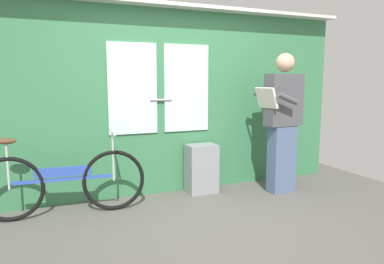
{
  "coord_description": "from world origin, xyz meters",
  "views": [
    {
      "loc": [
        -1.54,
        -3.19,
        1.45
      ],
      "look_at": [
        0.01,
        0.56,
        0.86
      ],
      "focal_mm": 33.27,
      "sensor_mm": 36.0,
      "label": 1
    }
  ],
  "objects": [
    {
      "name": "ground_plane",
      "position": [
        0.0,
        0.0,
        -0.02
      ],
      "size": [
        5.78,
        3.85,
        0.04
      ],
      "primitive_type": "cube",
      "color": "#56544F"
    },
    {
      "name": "train_door_wall",
      "position": [
        -0.01,
        1.12,
        1.23
      ],
      "size": [
        4.78,
        0.28,
        2.36
      ],
      "color": "#387A4C",
      "rests_on": "ground_plane"
    },
    {
      "name": "trash_bin_by_wall",
      "position": [
        0.29,
        0.9,
        0.32
      ],
      "size": [
        0.38,
        0.28,
        0.63
      ],
      "primitive_type": "cube",
      "color": "gray",
      "rests_on": "ground_plane"
    },
    {
      "name": "bicycle_near_door",
      "position": [
        -1.41,
        0.73,
        0.37
      ],
      "size": [
        1.73,
        0.44,
        0.89
      ],
      "rotation": [
        0.0,
        0.0,
        -0.07
      ],
      "color": "black",
      "rests_on": "ground_plane"
    },
    {
      "name": "passenger_reading_newspaper",
      "position": [
        1.26,
        0.54,
        0.95
      ],
      "size": [
        0.6,
        0.54,
        1.79
      ],
      "rotation": [
        0.0,
        0.0,
        3.23
      ],
      "color": "slate",
      "rests_on": "ground_plane"
    }
  ]
}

